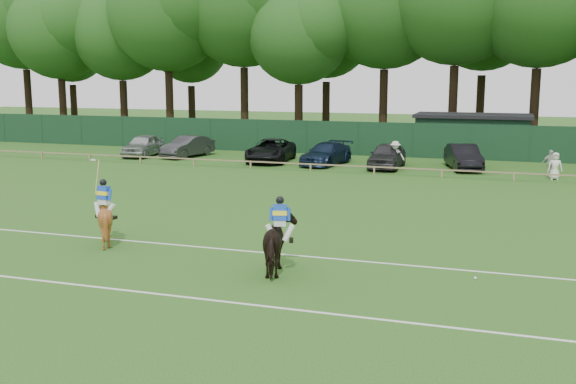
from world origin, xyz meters
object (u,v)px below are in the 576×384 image
at_px(horse_chestnut, 105,219).
at_px(sedan_silver, 143,145).
at_px(spectator_left, 395,155).
at_px(utility_shed, 473,134).
at_px(suv_black, 271,150).
at_px(horse_dark, 280,243).
at_px(sedan_navy, 326,154).
at_px(spectator_mid, 550,163).
at_px(sedan_grey, 188,147).
at_px(estate_black, 463,157).
at_px(polo_ball, 475,278).
at_px(spectator_right, 555,166).
at_px(hatch_grey, 387,155).

xyz_separation_m(horse_chestnut, sedan_silver, (-12.03, 23.22, -0.11)).
relative_size(spectator_left, utility_shed, 0.22).
xyz_separation_m(suv_black, spectator_left, (8.75, -1.16, 0.13)).
bearing_deg(utility_shed, horse_dark, -96.48).
bearing_deg(sedan_navy, suv_black, -173.25).
bearing_deg(spectator_mid, suv_black, 158.75).
bearing_deg(spectator_left, sedan_navy, 161.38).
bearing_deg(suv_black, sedan_grey, 168.71).
bearing_deg(estate_black, spectator_mid, -31.72).
bearing_deg(horse_chestnut, sedan_silver, -55.26).
height_order(suv_black, polo_ball, suv_black).
bearing_deg(spectator_left, estate_black, 13.06).
height_order(sedan_grey, sedan_navy, sedan_grey).
bearing_deg(horse_chestnut, suv_black, -77.55).
height_order(horse_dark, estate_black, horse_dark).
distance_m(sedan_grey, spectator_mid, 24.61).
bearing_deg(utility_shed, spectator_left, -113.32).
relative_size(horse_chestnut, spectator_mid, 1.15).
relative_size(polo_ball, utility_shed, 0.01).
distance_m(sedan_grey, suv_black, 6.70).
height_order(sedan_navy, estate_black, estate_black).
xyz_separation_m(horse_chestnut, spectator_left, (6.69, 21.99, 0.00)).
bearing_deg(spectator_left, utility_shed, 59.15).
relative_size(horse_chestnut, estate_black, 0.38).
bearing_deg(sedan_grey, utility_shed, 33.42).
bearing_deg(spectator_right, horse_dark, -116.32).
distance_m(spectator_mid, polo_ball, 22.54).
relative_size(hatch_grey, utility_shed, 0.57).
height_order(horse_dark, sedan_silver, horse_dark).
distance_m(suv_black, sedan_navy, 4.01).
xyz_separation_m(sedan_grey, spectator_right, (24.77, -3.00, 0.02)).
bearing_deg(sedan_grey, spectator_left, 4.95).
bearing_deg(estate_black, sedan_navy, 168.16).
relative_size(sedan_navy, polo_ball, 55.88).
bearing_deg(polo_ball, sedan_navy, 115.07).
height_order(sedan_navy, spectator_mid, spectator_mid).
xyz_separation_m(estate_black, utility_shed, (0.07, 8.09, 0.75)).
relative_size(suv_black, spectator_left, 3.10).
distance_m(sedan_grey, polo_ball, 32.28).
xyz_separation_m(sedan_navy, spectator_left, (4.75, -0.93, 0.18)).
xyz_separation_m(estate_black, spectator_mid, (5.06, -1.45, 0.00)).
bearing_deg(sedan_silver, hatch_grey, -7.87).
height_order(sedan_grey, suv_black, suv_black).
bearing_deg(sedan_silver, horse_chestnut, -68.37).
bearing_deg(estate_black, spectator_left, -175.15).
height_order(hatch_grey, utility_shed, utility_shed).
bearing_deg(sedan_grey, suv_black, 6.06).
height_order(hatch_grey, spectator_right, hatch_grey).
distance_m(horse_dark, estate_black, 25.21).
xyz_separation_m(sedan_silver, hatch_grey, (18.10, -0.67, 0.02)).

